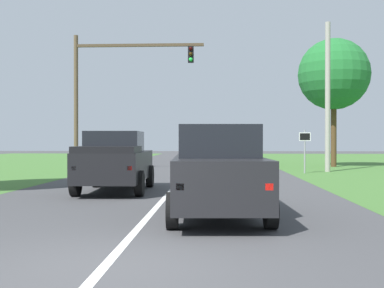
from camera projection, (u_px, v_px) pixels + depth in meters
The scene contains 8 objects.
ground_plane at pixel (174, 187), 17.78m from camera, with size 120.00×120.00×0.00m, color #424244.
lane_centre_stripe at pixel (108, 263), 6.79m from camera, with size 0.16×40.31×0.01m, color white.
red_suv_near at pixel (217, 169), 10.96m from camera, with size 2.30×4.96×2.05m.
pickup_truck_lead at pixel (115, 161), 16.20m from camera, with size 2.32×4.87×2.02m.
traffic_light at pixel (109, 81), 27.46m from camera, with size 7.39×0.40×7.70m.
keep_moving_sign at pixel (305, 145), 25.25m from camera, with size 0.60×0.09×2.26m.
oak_tree_right at pixel (334, 74), 31.48m from camera, with size 4.61×4.61×8.33m.
utility_pole_right at pixel (328, 97), 26.52m from camera, with size 0.28×0.28×8.20m, color #9E998E.
Camera 1 is at (1.51, -6.56, 1.72)m, focal length 45.39 mm.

